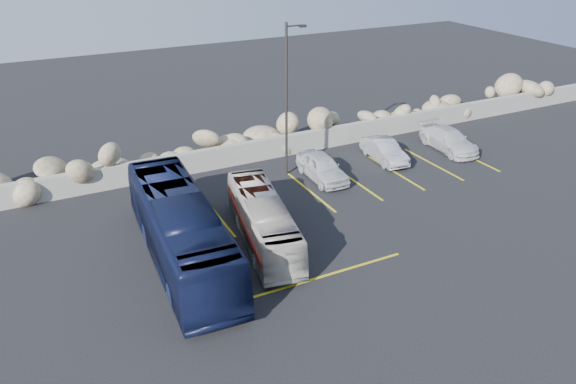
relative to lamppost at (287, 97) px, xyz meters
name	(u,v)px	position (x,y,z in m)	size (l,w,h in m)	color
ground	(339,275)	(-2.56, -9.50, -4.30)	(90.00, 90.00, 0.00)	black
seawall	(226,156)	(-2.56, 2.50, -3.70)	(60.00, 0.40, 1.20)	gray
riprap_pile	(218,137)	(-2.56, 3.70, -3.00)	(54.00, 2.80, 2.60)	#856F57
parking_lines	(360,195)	(2.09, -3.93, -4.29)	(18.16, 9.36, 0.01)	gold
lamppost	(287,97)	(0.00, 0.00, 0.00)	(1.14, 0.18, 8.00)	#302C2A
vintage_bus	(263,220)	(-4.10, -5.86, -3.27)	(1.72, 7.33, 2.04)	beige
tour_coach	(181,230)	(-7.62, -5.75, -2.88)	(2.38, 10.18, 2.83)	#0F1533
car_a	(322,167)	(1.36, -1.38, -3.63)	(1.57, 3.91, 1.33)	silver
car_b	(384,151)	(5.78, -0.80, -3.69)	(1.28, 3.66, 1.21)	#A6A5AA
car_c	(449,140)	(10.18, -1.18, -3.67)	(1.76, 4.34, 1.26)	silver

